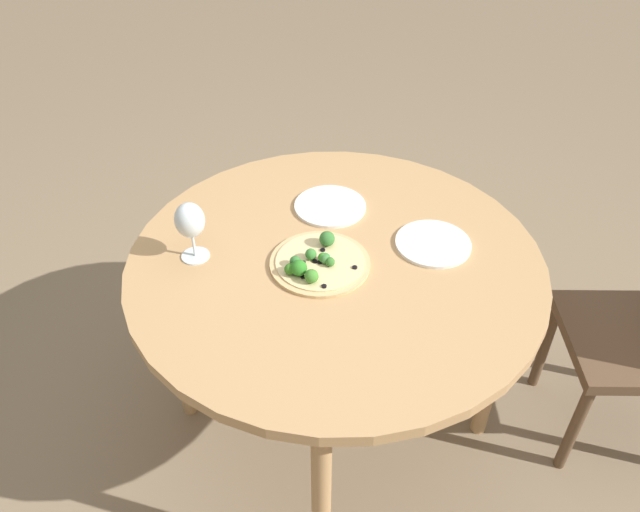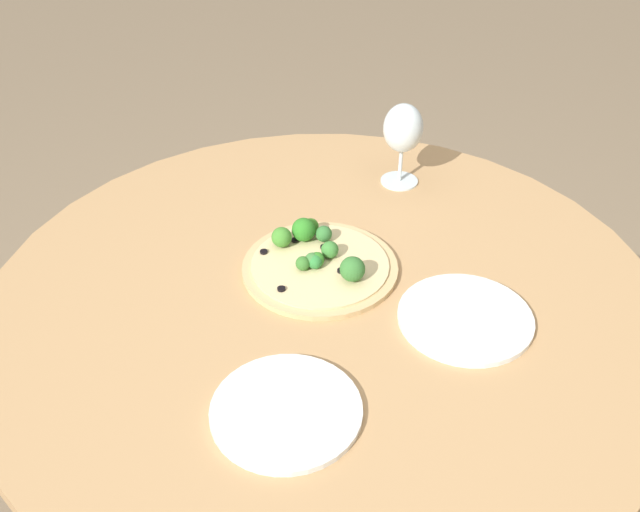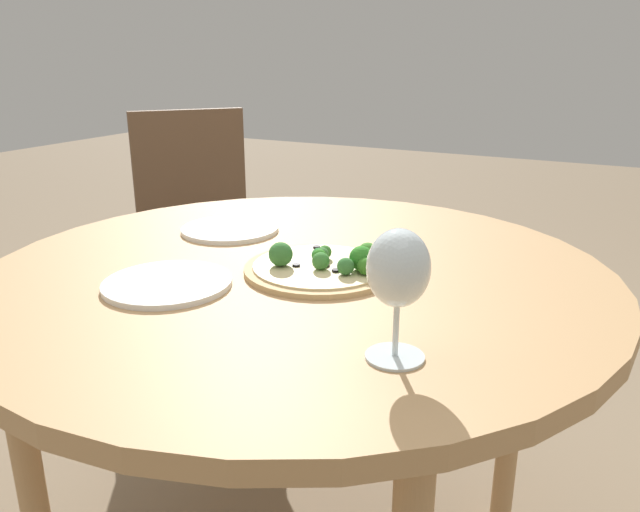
{
  "view_description": "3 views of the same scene",
  "coord_description": "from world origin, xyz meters",
  "px_view_note": "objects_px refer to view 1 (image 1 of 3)",
  "views": [
    {
      "loc": [
        0.89,
        0.97,
        1.85
      ],
      "look_at": [
        0.05,
        -0.01,
        0.77
      ],
      "focal_mm": 35.0,
      "sensor_mm": 36.0,
      "label": 1
    },
    {
      "loc": [
        -0.9,
        0.29,
        1.51
      ],
      "look_at": [
        0.05,
        -0.01,
        0.77
      ],
      "focal_mm": 40.0,
      "sensor_mm": 36.0,
      "label": 2
    },
    {
      "loc": [
        0.54,
        -0.95,
        1.12
      ],
      "look_at": [
        0.05,
        -0.01,
        0.77
      ],
      "focal_mm": 35.0,
      "sensor_mm": 36.0,
      "label": 3
    }
  ],
  "objects_px": {
    "pizza": "(318,262)",
    "wine_glass": "(190,222)",
    "plate_near": "(433,244)",
    "plate_far": "(330,206)"
  },
  "relations": [
    {
      "from": "pizza",
      "to": "wine_glass",
      "type": "height_order",
      "value": "wine_glass"
    },
    {
      "from": "pizza",
      "to": "plate_near",
      "type": "distance_m",
      "value": 0.34
    },
    {
      "from": "plate_far",
      "to": "pizza",
      "type": "bearing_deg",
      "value": 41.91
    },
    {
      "from": "pizza",
      "to": "wine_glass",
      "type": "xyz_separation_m",
      "value": [
        0.23,
        -0.25,
        0.11
      ]
    },
    {
      "from": "wine_glass",
      "to": "plate_near",
      "type": "bearing_deg",
      "value": 143.88
    },
    {
      "from": "pizza",
      "to": "wine_glass",
      "type": "relative_size",
      "value": 1.57
    },
    {
      "from": "plate_near",
      "to": "plate_far",
      "type": "bearing_deg",
      "value": -72.76
    },
    {
      "from": "wine_glass",
      "to": "plate_far",
      "type": "distance_m",
      "value": 0.46
    },
    {
      "from": "pizza",
      "to": "plate_far",
      "type": "bearing_deg",
      "value": -138.09
    },
    {
      "from": "wine_glass",
      "to": "plate_near",
      "type": "height_order",
      "value": "wine_glass"
    }
  ]
}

